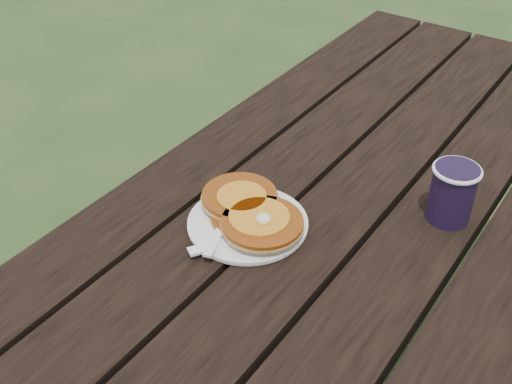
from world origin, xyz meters
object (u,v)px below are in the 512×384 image
Objects in this scene: plate at (248,224)px; coffee_cup at (453,190)px; picnic_table at (327,345)px; pancake_stack at (251,212)px.

plate is 0.36m from coffee_cup.
picnic_table is 8.88× the size of plate.
pancake_stack is 2.00× the size of coffee_cup.
pancake_stack is (-0.11, -0.13, 0.41)m from picnic_table.
pancake_stack reaches higher than plate.
picnic_table is 17.02× the size of coffee_cup.
plate is 1.92× the size of coffee_cup.
coffee_cup is at bearing 24.79° from picnic_table.
plate is at bearing -126.27° from picnic_table.
pancake_stack is at bearing -142.60° from coffee_cup.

